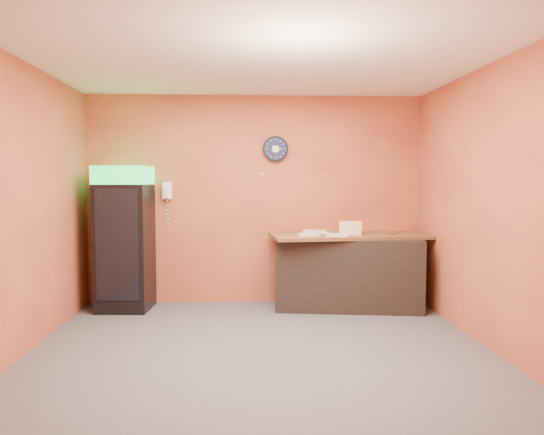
{
  "coord_description": "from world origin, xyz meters",
  "views": [
    {
      "loc": [
        -0.16,
        -5.19,
        1.66
      ],
      "look_at": [
        0.15,
        0.6,
        1.25
      ],
      "focal_mm": 35.0,
      "sensor_mm": 36.0,
      "label": 1
    }
  ],
  "objects": [
    {
      "name": "butcher_paper",
      "position": [
        1.2,
        1.59,
        0.94
      ],
      "size": [
        2.06,
        1.02,
        0.04
      ],
      "primitive_type": "cube",
      "rotation": [
        0.0,
        0.0,
        0.09
      ],
      "color": "brown",
      "rests_on": "prep_counter"
    },
    {
      "name": "back_wall",
      "position": [
        0.0,
        2.0,
        1.4
      ],
      "size": [
        4.5,
        0.02,
        2.8
      ],
      "primitive_type": "cube",
      "color": "#C46637",
      "rests_on": "floor"
    },
    {
      "name": "beverage_cooler",
      "position": [
        -1.68,
        1.61,
        0.9
      ],
      "size": [
        0.69,
        0.7,
        1.84
      ],
      "rotation": [
        0.0,
        0.0,
        -0.07
      ],
      "color": "black",
      "rests_on": "floor"
    },
    {
      "name": "wrapped_sandwich_right",
      "position": [
        0.78,
        1.72,
        0.98
      ],
      "size": [
        0.32,
        0.17,
        0.04
      ],
      "primitive_type": "cube",
      "rotation": [
        0.0,
        0.0,
        -0.17
      ],
      "color": "silver",
      "rests_on": "butcher_paper"
    },
    {
      "name": "floor",
      "position": [
        0.0,
        0.0,
        0.0
      ],
      "size": [
        4.5,
        4.5,
        0.0
      ],
      "primitive_type": "plane",
      "color": "#47474C",
      "rests_on": "ground"
    },
    {
      "name": "right_wall",
      "position": [
        2.25,
        0.0,
        1.4
      ],
      "size": [
        0.02,
        4.0,
        2.8
      ],
      "primitive_type": "cube",
      "color": "#C46637",
      "rests_on": "floor"
    },
    {
      "name": "wrapped_sandwich_mid",
      "position": [
        1.0,
        1.32,
        0.98
      ],
      "size": [
        0.27,
        0.13,
        0.04
      ],
      "primitive_type": "cube",
      "rotation": [
        0.0,
        0.0,
        -0.12
      ],
      "color": "silver",
      "rests_on": "butcher_paper"
    },
    {
      "name": "wall_phone",
      "position": [
        -1.18,
        1.95,
        1.52
      ],
      "size": [
        0.12,
        0.11,
        0.22
      ],
      "color": "white",
      "rests_on": "back_wall"
    },
    {
      "name": "left_wall",
      "position": [
        -2.25,
        0.0,
        1.4
      ],
      "size": [
        0.02,
        4.0,
        2.8
      ],
      "primitive_type": "cube",
      "color": "#C46637",
      "rests_on": "floor"
    },
    {
      "name": "ceiling",
      "position": [
        0.0,
        0.0,
        2.8
      ],
      "size": [
        4.5,
        4.0,
        0.02
      ],
      "primitive_type": "cube",
      "color": "white",
      "rests_on": "back_wall"
    },
    {
      "name": "prep_counter",
      "position": [
        1.2,
        1.59,
        0.46
      ],
      "size": [
        1.94,
        1.07,
        0.92
      ],
      "primitive_type": "cube",
      "rotation": [
        0.0,
        0.0,
        -0.14
      ],
      "color": "black",
      "rests_on": "floor"
    },
    {
      "name": "sub_roll_stack",
      "position": [
        1.2,
        1.48,
        1.05
      ],
      "size": [
        0.29,
        0.13,
        0.18
      ],
      "rotation": [
        0.0,
        0.0,
        -0.11
      ],
      "color": "#F6ECBF",
      "rests_on": "butcher_paper"
    },
    {
      "name": "wall_clock",
      "position": [
        0.27,
        1.97,
        2.08
      ],
      "size": [
        0.35,
        0.06,
        0.35
      ],
      "color": "black",
      "rests_on": "back_wall"
    },
    {
      "name": "kitchen_tool",
      "position": [
        0.99,
        1.67,
        0.99
      ],
      "size": [
        0.06,
        0.06,
        0.06
      ],
      "primitive_type": "cylinder",
      "color": "silver",
      "rests_on": "butcher_paper"
    },
    {
      "name": "wrapped_sandwich_left",
      "position": [
        0.65,
        1.4,
        0.98
      ],
      "size": [
        0.27,
        0.13,
        0.04
      ],
      "primitive_type": "cube",
      "rotation": [
        0.0,
        0.0,
        0.12
      ],
      "color": "silver",
      "rests_on": "butcher_paper"
    }
  ]
}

